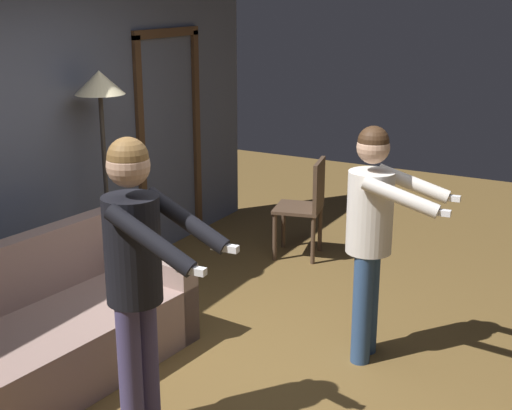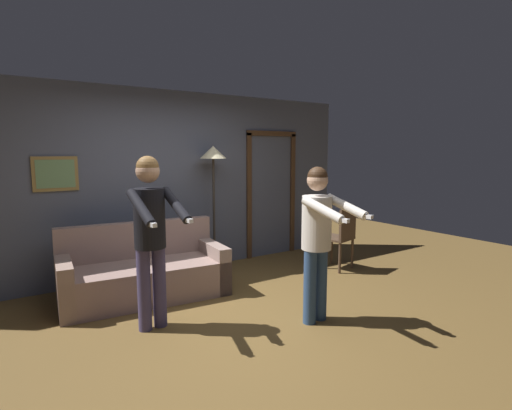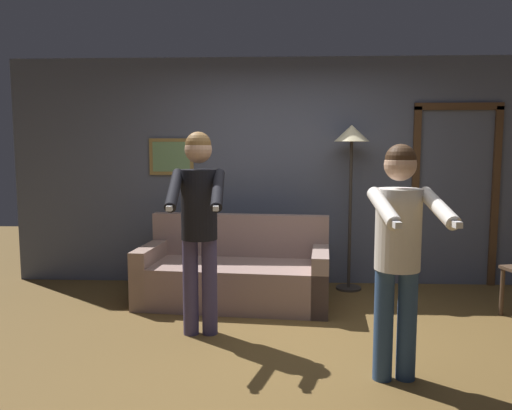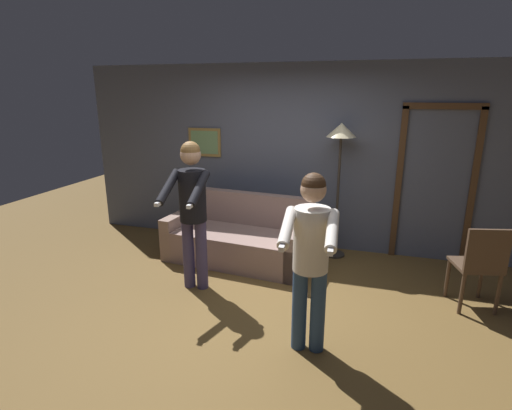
{
  "view_description": "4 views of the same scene",
  "coord_description": "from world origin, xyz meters",
  "px_view_note": "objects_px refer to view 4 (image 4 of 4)",
  "views": [
    {
      "loc": [
        -3.5,
        -2.0,
        2.41
      ],
      "look_at": [
        0.01,
        -0.06,
        1.2
      ],
      "focal_mm": 50.0,
      "sensor_mm": 36.0,
      "label": 1
    },
    {
      "loc": [
        -2.01,
        -3.46,
        1.74
      ],
      "look_at": [
        0.2,
        -0.17,
        1.21
      ],
      "focal_mm": 28.0,
      "sensor_mm": 36.0,
      "label": 2
    },
    {
      "loc": [
        -0.11,
        -3.82,
        1.56
      ],
      "look_at": [
        -0.27,
        -0.01,
        1.14
      ],
      "focal_mm": 35.0,
      "sensor_mm": 36.0,
      "label": 3
    },
    {
      "loc": [
        1.15,
        -3.61,
        2.22
      ],
      "look_at": [
        0.09,
        -0.12,
        1.17
      ],
      "focal_mm": 28.0,
      "sensor_mm": 36.0,
      "label": 4
    }
  ],
  "objects_px": {
    "dining_chair_distant": "(480,263)",
    "couch": "(239,240)",
    "person_standing_right": "(311,249)",
    "person_standing_left": "(192,203)",
    "torchiere_lamp": "(341,143)"
  },
  "relations": [
    {
      "from": "dining_chair_distant",
      "to": "couch",
      "type": "bearing_deg",
      "value": 169.46
    },
    {
      "from": "person_standing_right",
      "to": "dining_chair_distant",
      "type": "distance_m",
      "value": 2.0
    },
    {
      "from": "person_standing_left",
      "to": "person_standing_right",
      "type": "height_order",
      "value": "person_standing_left"
    },
    {
      "from": "person_standing_left",
      "to": "couch",
      "type": "bearing_deg",
      "value": 76.89
    },
    {
      "from": "person_standing_right",
      "to": "dining_chair_distant",
      "type": "bearing_deg",
      "value": 37.12
    },
    {
      "from": "couch",
      "to": "person_standing_left",
      "type": "distance_m",
      "value": 1.21
    },
    {
      "from": "person_standing_right",
      "to": "torchiere_lamp",
      "type": "bearing_deg",
      "value": 89.94
    },
    {
      "from": "torchiere_lamp",
      "to": "person_standing_right",
      "type": "distance_m",
      "value": 2.31
    },
    {
      "from": "person_standing_left",
      "to": "person_standing_right",
      "type": "bearing_deg",
      "value": -28.28
    },
    {
      "from": "couch",
      "to": "torchiere_lamp",
      "type": "bearing_deg",
      "value": 23.09
    },
    {
      "from": "torchiere_lamp",
      "to": "dining_chair_distant",
      "type": "height_order",
      "value": "torchiere_lamp"
    },
    {
      "from": "couch",
      "to": "person_standing_left",
      "type": "height_order",
      "value": "person_standing_left"
    },
    {
      "from": "couch",
      "to": "dining_chair_distant",
      "type": "distance_m",
      "value": 2.85
    },
    {
      "from": "torchiere_lamp",
      "to": "couch",
      "type": "bearing_deg",
      "value": -156.91
    },
    {
      "from": "dining_chair_distant",
      "to": "person_standing_left",
      "type": "bearing_deg",
      "value": -172.43
    }
  ]
}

